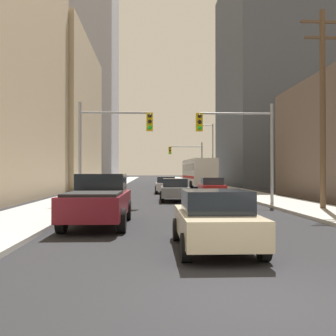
# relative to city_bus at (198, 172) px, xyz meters

# --- Properties ---
(ground_plane) EXTENTS (400.00, 400.00, 0.00)m
(ground_plane) POSITION_rel_city_bus_xyz_m (-4.15, -39.70, -1.93)
(ground_plane) COLOR black
(sidewalk_left) EXTENTS (3.48, 160.00, 0.15)m
(sidewalk_left) POSITION_rel_city_bus_xyz_m (-10.90, 10.30, -1.85)
(sidewalk_left) COLOR #9E9E99
(sidewalk_left) RESTS_ON ground
(sidewalk_right) EXTENTS (3.48, 160.00, 0.15)m
(sidewalk_right) POSITION_rel_city_bus_xyz_m (2.60, 10.30, -1.85)
(sidewalk_right) COLOR #9E9E99
(sidewalk_right) RESTS_ON ground
(city_bus) EXTENTS (2.76, 11.55, 3.40)m
(city_bus) POSITION_rel_city_bus_xyz_m (0.00, 0.00, 0.00)
(city_bus) COLOR silver
(city_bus) RESTS_ON ground
(pickup_truck_maroon) EXTENTS (2.20, 5.44, 1.90)m
(pickup_truck_maroon) POSITION_rel_city_bus_xyz_m (-7.63, -30.95, -1.00)
(pickup_truck_maroon) COLOR maroon
(pickup_truck_maroon) RESTS_ON ground
(sedan_beige) EXTENTS (1.95, 4.21, 1.52)m
(sedan_beige) POSITION_rel_city_bus_xyz_m (-4.12, -35.66, -1.16)
(sedan_beige) COLOR #C6B793
(sedan_beige) RESTS_ON ground
(sedan_grey) EXTENTS (1.95, 4.25, 1.52)m
(sedan_grey) POSITION_rel_city_bus_xyz_m (-4.06, -19.43, -1.16)
(sedan_grey) COLOR slate
(sedan_grey) RESTS_ON ground
(sedan_red) EXTENTS (1.95, 4.26, 1.52)m
(sedan_red) POSITION_rel_city_bus_xyz_m (-0.84, -14.93, -1.16)
(sedan_red) COLOR maroon
(sedan_red) RESTS_ON ground
(sedan_silver) EXTENTS (1.95, 4.24, 1.52)m
(sedan_silver) POSITION_rel_city_bus_xyz_m (-4.24, -9.67, -1.16)
(sedan_silver) COLOR #B7BABF
(sedan_silver) RESTS_ON ground
(traffic_signal_near_left) EXTENTS (4.30, 0.44, 6.00)m
(traffic_signal_near_left) POSITION_rel_city_bus_xyz_m (-7.91, -22.82, 2.14)
(traffic_signal_near_left) COLOR gray
(traffic_signal_near_left) RESTS_ON ground
(traffic_signal_near_right) EXTENTS (4.59, 0.44, 6.00)m
(traffic_signal_near_right) POSITION_rel_city_bus_xyz_m (-0.52, -22.82, 2.15)
(traffic_signal_near_right) COLOR gray
(traffic_signal_near_right) RESTS_ON ground
(traffic_signal_far_right) EXTENTS (4.65, 0.44, 6.00)m
(traffic_signal_far_right) POSITION_rel_city_bus_xyz_m (-0.55, 7.65, 2.15)
(traffic_signal_far_right) COLOR gray
(traffic_signal_far_right) RESTS_ON ground
(utility_pole_right) EXTENTS (2.20, 0.28, 10.14)m
(utility_pole_right) POSITION_rel_city_bus_xyz_m (2.95, -26.28, 3.42)
(utility_pole_right) COLOR brown
(utility_pole_right) RESTS_ON ground
(street_lamp_right) EXTENTS (2.09, 0.32, 7.50)m
(street_lamp_right) POSITION_rel_city_bus_xyz_m (1.25, -0.85, 2.58)
(street_lamp_right) COLOR gray
(street_lamp_right) RESTS_ON ground
(building_left_mid_office) EXTENTS (19.21, 22.57, 18.26)m
(building_left_mid_office) POSITION_rel_city_bus_xyz_m (-22.81, 4.76, 7.20)
(building_left_mid_office) COLOR tan
(building_left_mid_office) RESTS_ON ground
(building_left_far_tower) EXTENTS (16.48, 20.52, 51.05)m
(building_left_far_tower) POSITION_rel_city_bus_xyz_m (-22.21, 50.85, 23.60)
(building_left_far_tower) COLOR #93939E
(building_left_far_tower) RESTS_ON ground
(building_right_mid_block) EXTENTS (23.96, 19.65, 30.60)m
(building_right_mid_block) POSITION_rel_city_bus_xyz_m (17.62, 11.14, 13.37)
(building_right_mid_block) COLOR #4C515B
(building_right_mid_block) RESTS_ON ground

